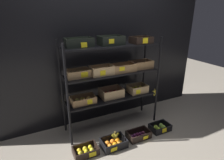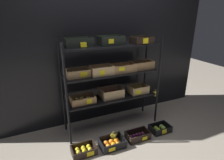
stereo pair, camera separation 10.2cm
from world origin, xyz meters
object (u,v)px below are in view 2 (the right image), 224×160
Objects in this scene: crate_ground_plum at (138,136)px; banana_bunch_loose at (114,136)px; crate_ground_lemon at (84,150)px; display_rack at (112,72)px; crate_ground_orange at (112,143)px; crate_ground_apple_green at (160,129)px.

banana_bunch_loose reaches higher than crate_ground_plum.
crate_ground_lemon is at bearing 175.36° from banana_bunch_loose.
banana_bunch_loose is (-0.19, -0.49, -0.76)m from display_rack.
crate_ground_lemon is 0.40m from crate_ground_orange.
crate_ground_plum is 0.42m from crate_ground_apple_green.
crate_ground_orange is 0.42m from crate_ground_plum.
crate_ground_apple_green is at bearing -36.20° from display_rack.
crate_ground_plum is (0.82, -0.02, -0.00)m from crate_ground_lemon.
crate_ground_plum is (0.42, 0.01, -0.01)m from crate_ground_orange.
display_rack is at bearing 69.21° from banana_bunch_loose.
crate_ground_apple_green is 0.83m from banana_bunch_loose.
banana_bunch_loose is (0.42, -0.03, 0.12)m from crate_ground_lemon.
crate_ground_lemon is at bearing 178.46° from crate_ground_plum.
banana_bunch_loose is at bearing -178.30° from crate_ground_plum.
crate_ground_apple_green is (1.24, -0.01, -0.00)m from crate_ground_lemon.
crate_ground_lemon is 0.93× the size of crate_ground_plum.
crate_ground_plum is 0.42m from banana_bunch_loose.
display_rack is at bearing 114.61° from crate_ground_plum.
crate_ground_lemon reaches higher than crate_ground_apple_green.
crate_ground_apple_green is at bearing 1.70° from banana_bunch_loose.
banana_bunch_loose is (0.02, -0.01, 0.12)m from crate_ground_orange.
crate_ground_lemon is 1.02× the size of crate_ground_apple_green.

